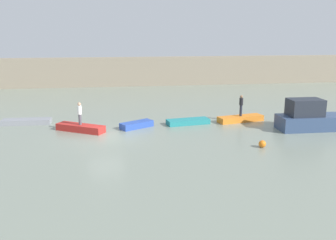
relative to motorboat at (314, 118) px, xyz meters
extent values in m
plane|color=gray|center=(-15.81, 0.11, -0.89)|extent=(120.00, 120.00, 0.00)
cube|color=gray|center=(-15.81, 25.18, 1.07)|extent=(80.00, 1.20, 3.92)
cube|color=#33476B|center=(0.30, 0.00, -0.33)|extent=(6.09, 2.08, 1.11)
cube|color=#232833|center=(-0.78, 0.00, 0.86)|extent=(2.54, 1.66, 1.28)
cube|color=gray|center=(-22.25, 4.81, -0.68)|extent=(3.88, 1.25, 0.42)
cube|color=red|center=(-17.71, 1.92, -0.63)|extent=(3.81, 2.84, 0.52)
cube|color=#2B4CAD|center=(-13.44, 2.38, -0.65)|extent=(2.76, 2.16, 0.48)
cube|color=teal|center=(-9.22, 2.98, -0.68)|extent=(3.60, 1.69, 0.41)
cube|color=orange|center=(-4.70, 3.23, -0.65)|extent=(4.06, 1.94, 0.47)
cylinder|color=#232838|center=(-4.70, 3.23, 0.05)|extent=(0.22, 0.22, 0.94)
cylinder|color=black|center=(-4.70, 3.23, 0.81)|extent=(0.32, 0.32, 0.57)
sphere|color=#936B4C|center=(-4.70, 3.23, 1.22)|extent=(0.25, 0.25, 0.25)
cylinder|color=#4C4C56|center=(-17.71, 1.92, 0.04)|extent=(0.22, 0.22, 0.80)
cylinder|color=white|center=(-17.71, 1.92, 0.76)|extent=(0.32, 0.32, 0.65)
sphere|color=tan|center=(-17.71, 1.92, 1.22)|extent=(0.25, 0.25, 0.25)
sphere|color=orange|center=(-5.64, -3.81, -0.65)|extent=(0.48, 0.48, 0.48)
camera|label=1|loc=(-14.96, -25.75, 6.53)|focal=39.58mm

